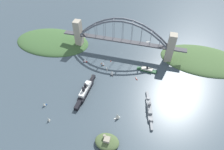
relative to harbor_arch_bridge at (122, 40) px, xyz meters
The scene contains 18 objects.
ground_plane 31.94m from the harbor_arch_bridge, 18.43° to the left, with size 1400.00×1400.00×0.00m, color #3D4C56.
harbor_arch_bridge is the anchor object (origin of this frame).
headland_west_shore 169.99m from the harbor_arch_bridge, behind, with size 167.70×100.11×17.74m.
headland_east_shore 161.94m from the harbor_arch_bridge, ahead, with size 169.06×106.03×19.20m.
ocean_liner 131.69m from the harbor_arch_bridge, 74.75° to the left, with size 12.21×77.48×19.83m.
naval_cruiser 152.93m from the harbor_arch_bridge, 119.75° to the left, with size 19.72×71.59×16.81m.
harbor_ferry_steamer 78.12m from the harbor_arch_bridge, 144.56° to the left, with size 38.31×10.73×8.30m.
fort_island_mid_harbor 204.14m from the harbor_arch_bridge, 97.40° to the left, with size 33.23×25.40×14.25m.
seaplane_taxiing_near_bridge 74.45m from the harbor_arch_bridge, 134.76° to the right, with size 9.33×8.97×4.88m.
small_boat_0 163.09m from the harbor_arch_bridge, 100.82° to the left, with size 9.20×8.39×11.57m.
small_boat_1 68.11m from the harbor_arch_bridge, 75.17° to the left, with size 5.01×8.48×2.23m.
small_boat_2 74.54m from the harbor_arch_bridge, 87.59° to the left, with size 7.96×10.13×10.36m.
small_boat_3 203.21m from the harbor_arch_bridge, 70.46° to the left, with size 5.96×5.57×8.22m.
small_boat_4 85.17m from the harbor_arch_bridge, 37.00° to the left, with size 8.85×5.18×8.53m.
small_boat_5 190.77m from the harbor_arch_bridge, 62.24° to the left, with size 5.61×7.00×8.57m.
small_boat_6 87.60m from the harbor_arch_bridge, 122.23° to the left, with size 4.89×6.46×1.82m.
small_boat_7 61.80m from the harbor_arch_bridge, 60.66° to the left, with size 8.59×7.27×9.31m.
channel_marker_buoy 47.95m from the harbor_arch_bridge, 66.23° to the left, with size 2.20×2.20×2.75m.
Camera 1 is at (-62.72, 310.12, 245.47)m, focal length 30.02 mm.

